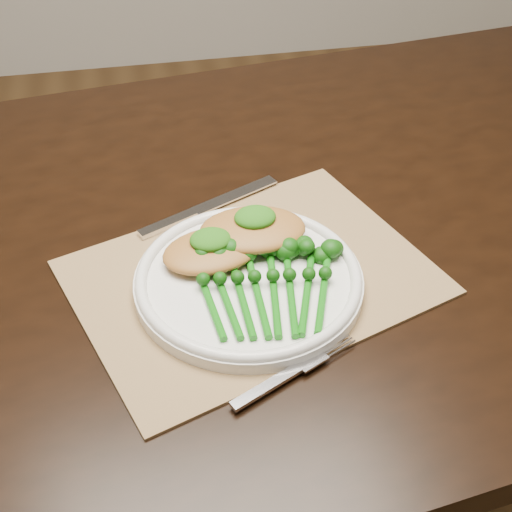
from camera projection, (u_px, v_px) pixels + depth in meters
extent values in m
plane|color=brown|center=(169.00, 483.00, 1.49)|extent=(4.00, 4.00, 0.00)
cube|color=black|center=(222.00, 239.00, 0.96)|extent=(1.70, 1.10, 0.04)
cube|color=olive|center=(252.00, 277.00, 0.87)|extent=(0.49, 0.42, 0.00)
cylinder|color=white|center=(249.00, 282.00, 0.84)|extent=(0.27, 0.27, 0.02)
torus|color=white|center=(249.00, 276.00, 0.84)|extent=(0.27, 0.27, 0.01)
cube|color=silver|center=(169.00, 223.00, 0.94)|extent=(0.08, 0.05, 0.01)
cube|color=silver|center=(235.00, 195.00, 0.98)|extent=(0.13, 0.07, 0.00)
cube|color=silver|center=(267.00, 386.00, 0.73)|extent=(0.08, 0.05, 0.00)
ellipsoid|color=#AE7332|center=(212.00, 250.00, 0.86)|extent=(0.13, 0.10, 0.02)
ellipsoid|color=#AE7332|center=(253.00, 230.00, 0.88)|extent=(0.14, 0.10, 0.03)
ellipsoid|color=#164E0B|center=(210.00, 240.00, 0.85)|extent=(0.05, 0.04, 0.02)
ellipsoid|color=#164E0B|center=(255.00, 217.00, 0.87)|extent=(0.05, 0.04, 0.02)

